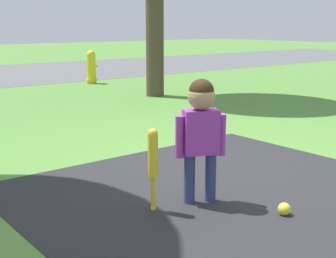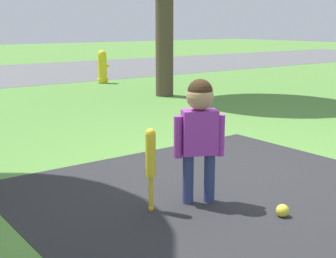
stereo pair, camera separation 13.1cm
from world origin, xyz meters
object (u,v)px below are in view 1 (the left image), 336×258
object	(u,v)px
baseball_bat	(153,158)
sports_ball	(284,209)
child	(201,124)
fire_hydrant	(91,67)

from	to	relation	value
baseball_bat	sports_ball	xyz separation A→B (m)	(0.70, -0.67, -0.36)
child	fire_hydrant	world-z (taller)	child
baseball_bat	fire_hydrant	world-z (taller)	fire_hydrant
fire_hydrant	baseball_bat	bearing A→B (deg)	-116.43
child	sports_ball	xyz separation A→B (m)	(0.31, -0.58, -0.58)
child	baseball_bat	world-z (taller)	child
child	sports_ball	bearing A→B (deg)	-35.53
child	baseball_bat	xyz separation A→B (m)	(-0.39, 0.09, -0.22)
child	fire_hydrant	bearing A→B (deg)	93.09
baseball_bat	fire_hydrant	xyz separation A→B (m)	(3.54, 7.12, -0.03)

